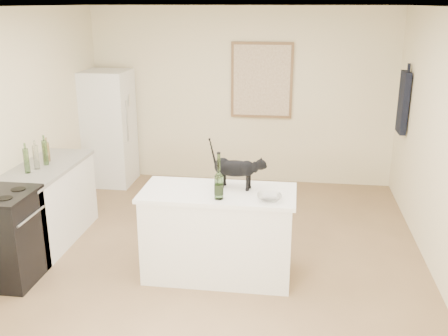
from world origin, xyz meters
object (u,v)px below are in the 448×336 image
(fridge, at_px, (108,128))
(black_cat, at_px, (235,170))
(wine_bottle, at_px, (219,179))
(glass_bowl, at_px, (269,198))
(stove, at_px, (4,238))

(fridge, height_order, black_cat, fridge)
(fridge, relative_size, wine_bottle, 4.29)
(black_cat, distance_m, glass_bowl, 0.49)
(stove, relative_size, black_cat, 1.75)
(black_cat, height_order, glass_bowl, black_cat)
(stove, distance_m, glass_bowl, 2.61)
(fridge, relative_size, black_cat, 3.31)
(fridge, bearing_deg, wine_bottle, -52.84)
(fridge, xyz_separation_m, glass_bowl, (2.55, -2.73, 0.08))
(fridge, distance_m, wine_bottle, 3.46)
(stove, distance_m, fridge, 2.98)
(stove, relative_size, fridge, 0.53)
(black_cat, bearing_deg, fridge, 143.02)
(fridge, xyz_separation_m, wine_bottle, (2.09, -2.75, 0.25))
(wine_bottle, height_order, glass_bowl, wine_bottle)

